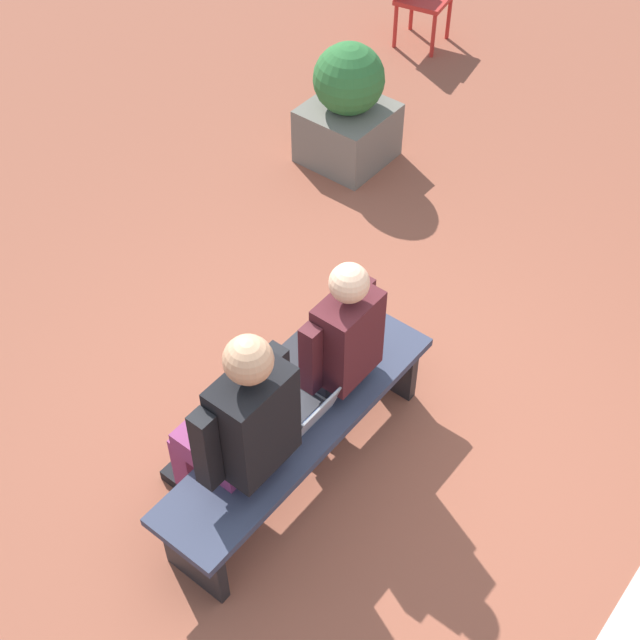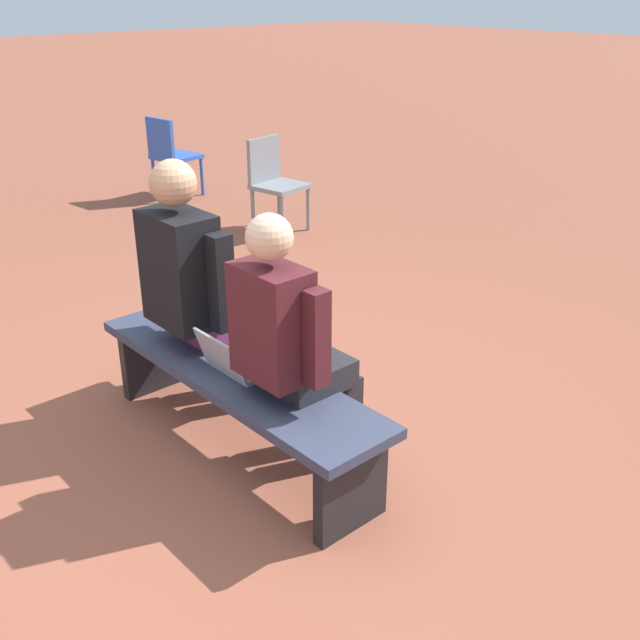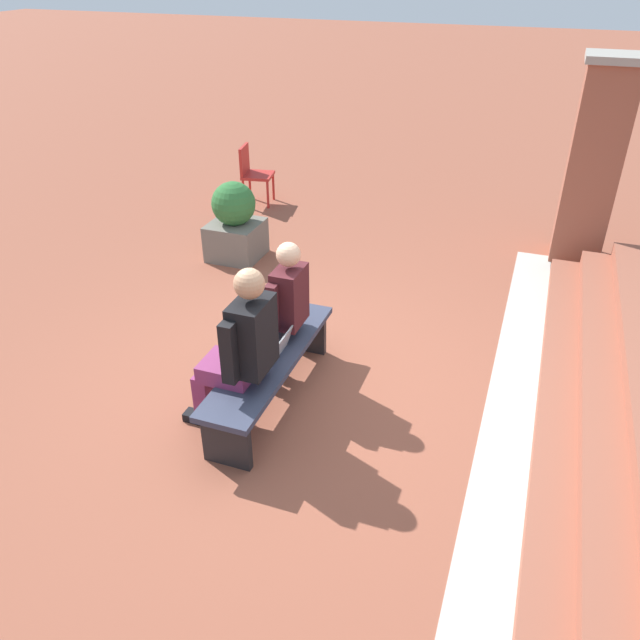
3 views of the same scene
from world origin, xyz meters
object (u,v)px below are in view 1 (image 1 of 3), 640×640
(laptop, at_px, (305,413))
(planter, at_px, (348,108))
(bench, at_px, (299,433))
(person_student, at_px, (331,344))
(person_adult, at_px, (237,425))

(laptop, bearing_deg, planter, -147.23)
(laptop, relative_size, planter, 0.34)
(laptop, height_order, planter, planter)
(bench, relative_size, laptop, 5.62)
(person_student, distance_m, person_adult, 0.71)
(bench, relative_size, person_student, 1.39)
(person_student, relative_size, planter, 1.38)
(bench, xyz_separation_m, person_student, (-0.34, -0.06, 0.34))
(person_adult, distance_m, laptop, 0.46)
(bench, bearing_deg, laptop, 157.94)
(planter, bearing_deg, laptop, 32.77)
(person_student, distance_m, planter, 2.58)
(person_adult, xyz_separation_m, laptop, (-0.39, 0.08, -0.24))
(person_adult, bearing_deg, planter, -152.33)
(bench, xyz_separation_m, person_adult, (0.36, -0.07, 0.38))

